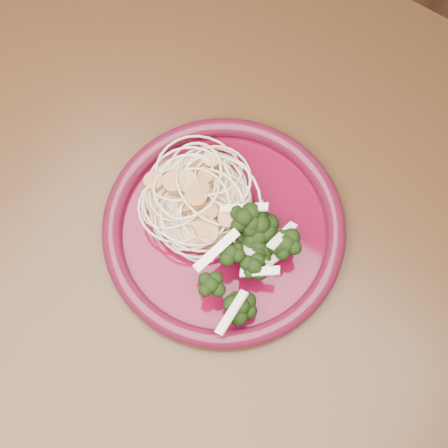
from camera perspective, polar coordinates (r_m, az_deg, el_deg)
dining_table at (r=0.74m, az=-2.61°, el=-4.29°), size 1.20×0.80×0.75m
dinner_plate at (r=0.64m, az=-0.00°, el=-0.33°), size 0.30×0.30×0.02m
spaghetti_pile at (r=0.64m, az=-2.33°, el=2.49°), size 0.14×0.13×0.03m
scallop_cluster at (r=0.61m, az=-2.44°, el=3.60°), size 0.13×0.13×0.04m
broccoli_pile at (r=0.61m, az=2.98°, el=-3.02°), size 0.10×0.14×0.04m
onion_garnish at (r=0.58m, az=3.11°, el=-2.26°), size 0.07×0.09×0.05m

